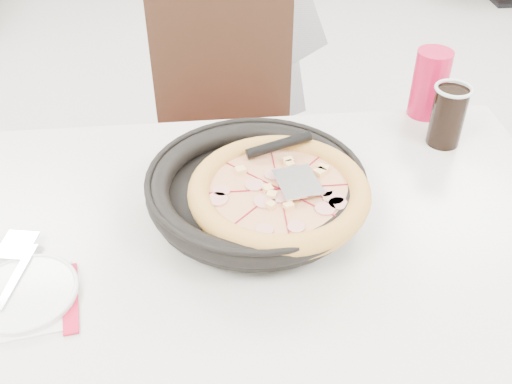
{
  "coord_description": "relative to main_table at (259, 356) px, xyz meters",
  "views": [
    {
      "loc": [
        -0.19,
        -1.28,
        1.5
      ],
      "look_at": [
        -0.11,
        -0.41,
        0.8
      ],
      "focal_mm": 42.0,
      "sensor_mm": 36.0,
      "label": 1
    }
  ],
  "objects": [
    {
      "name": "floor",
      "position": [
        0.1,
        0.47,
        -0.38
      ],
      "size": [
        7.0,
        7.0,
        0.0
      ],
      "primitive_type": "plane",
      "color": "#B3B2AE",
      "rests_on": "ground"
    },
    {
      "name": "main_table",
      "position": [
        0.0,
        0.0,
        0.0
      ],
      "size": [
        1.21,
        0.81,
        0.75
      ],
      "primitive_type": null,
      "rotation": [
        0.0,
        0.0,
        0.01
      ],
      "color": "silver",
      "rests_on": "floor"
    },
    {
      "name": "red_cup",
      "position": [
        0.44,
        0.38,
        0.45
      ],
      "size": [
        0.08,
        0.08,
        0.16
      ],
      "primitive_type": "cylinder",
      "rotation": [
        0.0,
        0.0,
        0.01
      ],
      "color": "#BA0E34",
      "rests_on": "main_table"
    },
    {
      "name": "pizza",
      "position": [
        0.04,
        0.02,
        0.44
      ],
      "size": [
        0.31,
        0.31,
        0.02
      ],
      "primitive_type": "cylinder",
      "rotation": [
        0.0,
        0.0,
        0.01
      ],
      "color": "gold",
      "rests_on": "pizza_pan"
    },
    {
      "name": "pizza_pan",
      "position": [
        -0.0,
        0.06,
        0.42
      ],
      "size": [
        0.39,
        0.39,
        0.01
      ],
      "primitive_type": "cylinder",
      "rotation": [
        0.0,
        0.0,
        0.01
      ],
      "color": "black",
      "rests_on": "trivet"
    },
    {
      "name": "trivet",
      "position": [
        -0.0,
        0.07,
        0.39
      ],
      "size": [
        0.11,
        0.11,
        0.04
      ],
      "primitive_type": "cylinder",
      "rotation": [
        0.0,
        0.0,
        0.01
      ],
      "color": "black",
      "rests_on": "main_table"
    },
    {
      "name": "pizza_server",
      "position": [
        0.07,
        0.02,
        0.47
      ],
      "size": [
        0.09,
        0.1,
        0.0
      ],
      "primitive_type": "cube",
      "rotation": [
        0.0,
        0.0,
        0.18
      ],
      "color": "silver",
      "rests_on": "pizza"
    },
    {
      "name": "side_plate",
      "position": [
        -0.4,
        -0.12,
        0.38
      ],
      "size": [
        0.17,
        0.17,
        0.01
      ],
      "primitive_type": "cylinder",
      "rotation": [
        0.0,
        0.0,
        0.01
      ],
      "color": "white",
      "rests_on": "napkin"
    },
    {
      "name": "napkin",
      "position": [
        -0.4,
        -0.13,
        0.38
      ],
      "size": [
        0.17,
        0.17,
        0.0
      ],
      "primitive_type": "cube",
      "rotation": [
        0.0,
        0.0,
        0.15
      ],
      "color": "white",
      "rests_on": "main_table"
    },
    {
      "name": "fork",
      "position": [
        -0.42,
        -0.09,
        0.39
      ],
      "size": [
        0.04,
        0.15,
        0.0
      ],
      "primitive_type": "cube",
      "rotation": [
        0.0,
        0.0,
        -0.2
      ],
      "color": "silver",
      "rests_on": "side_plate"
    },
    {
      "name": "chair_far",
      "position": [
        -0.02,
        0.65,
        0.1
      ],
      "size": [
        0.42,
        0.42,
        0.95
      ],
      "primitive_type": null,
      "rotation": [
        0.0,
        0.0,
        3.15
      ],
      "color": "black",
      "rests_on": "floor"
    },
    {
      "name": "cola_glass",
      "position": [
        0.44,
        0.25,
        0.44
      ],
      "size": [
        0.07,
        0.07,
        0.13
      ],
      "primitive_type": "cylinder",
      "rotation": [
        0.0,
        0.0,
        0.01
      ],
      "color": "black",
      "rests_on": "main_table"
    }
  ]
}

